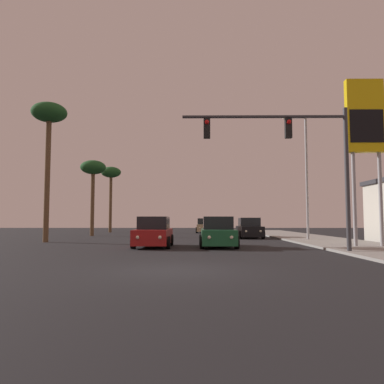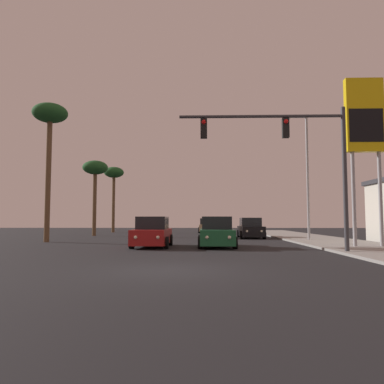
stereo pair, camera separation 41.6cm
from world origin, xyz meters
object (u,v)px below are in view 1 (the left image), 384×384
car_red (154,233)px  palm_tree_far (111,176)px  car_green (218,233)px  traffic_light_mast (298,149)px  car_tan (204,226)px  palm_tree_near (49,121)px  street_lamp (305,170)px  palm_tree_mid (93,171)px  car_black (249,229)px  gas_station_sign (365,125)px

car_red → palm_tree_far: 26.40m
car_green → traffic_light_mast: 6.63m
car_tan → palm_tree_near: (-11.16, -18.91, 7.57)m
street_lamp → car_red: bearing=-149.3°
car_red → palm_tree_mid: palm_tree_mid is taller
traffic_light_mast → street_lamp: 10.63m
car_black → gas_station_sign: (4.71, -11.20, 5.86)m
car_black → car_red: 12.33m
traffic_light_mast → gas_station_sign: (4.48, 3.11, 1.88)m
car_black → car_tan: bearing=-75.4°
palm_tree_near → car_black: bearing=22.0°
street_lamp → palm_tree_near: size_ratio=0.94×
car_green → palm_tree_far: (-11.57, 24.38, 6.15)m
car_black → palm_tree_mid: bearing=-16.2°
traffic_light_mast → gas_station_sign: gas_station_sign is taller
traffic_light_mast → palm_tree_far: bearing=117.9°
car_black → palm_tree_near: bearing=21.9°
car_green → car_black: (3.22, 10.28, 0.00)m
palm_tree_far → palm_tree_mid: bearing=-86.8°
car_tan → street_lamp: (6.89, -17.20, 4.36)m
street_lamp → gas_station_sign: bearing=-79.9°
street_lamp → gas_station_sign: size_ratio=1.00×
car_green → palm_tree_near: palm_tree_near is taller
car_black → car_red: size_ratio=1.00×
car_green → car_black: bearing=-107.1°
palm_tree_far → gas_station_sign: bearing=-52.4°
street_lamp → palm_tree_far: (-18.26, 18.29, 1.80)m
car_black → gas_station_sign: bearing=112.7°
car_red → gas_station_sign: size_ratio=0.48×
traffic_light_mast → street_lamp: (3.24, 10.12, 0.38)m
car_red → palm_tree_far: (-8.00, 24.39, 6.15)m
car_black → palm_tree_far: bearing=-43.8°
car_green → car_tan: (-0.20, 23.29, 0.00)m
gas_station_sign → car_black: bearing=112.8°
palm_tree_near → palm_tree_mid: (0.36, 10.00, -2.15)m
car_red → traffic_light_mast: bearing=151.1°
traffic_light_mast → palm_tree_far: (-15.02, 28.41, 2.17)m
gas_station_sign → palm_tree_mid: size_ratio=1.26×
car_black → street_lamp: street_lamp is taller
traffic_light_mast → car_green: bearing=130.5°
car_tan → car_black: (3.42, -13.01, 0.00)m
palm_tree_mid → traffic_light_mast: bearing=-51.9°
car_tan → traffic_light_mast: size_ratio=0.57×
car_green → traffic_light_mast: (3.45, -4.03, 3.98)m
car_green → gas_station_sign: bearing=173.7°
car_tan → palm_tree_mid: bearing=39.7°
car_red → traffic_light_mast: 9.02m
car_tan → gas_station_sign: size_ratio=0.48×
car_black → street_lamp: 6.97m
palm_tree_far → car_black: bearing=-43.6°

